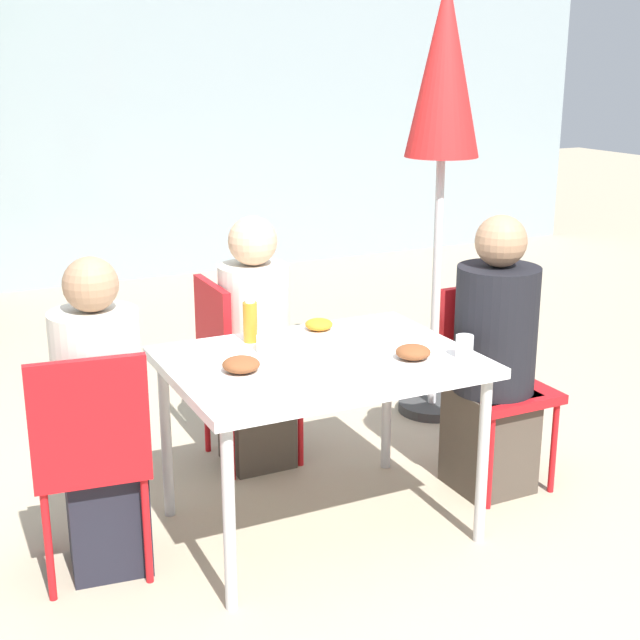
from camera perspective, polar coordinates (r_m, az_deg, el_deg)
name	(u,v)px	position (r m, az deg, el deg)	size (l,w,h in m)	color
ground_plane	(320,527)	(3.73, 0.00, -13.10)	(24.00, 24.00, 0.00)	tan
building_facade	(71,102)	(7.67, -15.68, 13.31)	(10.00, 0.20, 3.00)	#89999E
dining_table	(320,373)	(3.45, 0.00, -3.40)	(1.16, 0.86, 0.73)	white
chair_left	(90,448)	(3.27, -14.52, -7.91)	(0.45, 0.45, 0.88)	red
person_left	(101,426)	(3.33, -13.83, -6.58)	(0.32, 0.32, 1.19)	black
chair_right	(491,369)	(4.00, 10.87, -3.10)	(0.40, 0.40, 0.88)	red
person_right	(493,364)	(3.90, 11.03, -2.77)	(0.35, 0.35, 1.22)	#473D33
chair_far	(235,357)	(4.10, -5.46, -2.39)	(0.40, 0.40, 0.88)	red
person_far	(255,349)	(4.07, -4.17, -1.87)	(0.32, 0.32, 1.17)	#473D33
closed_umbrella	(444,89)	(4.54, 7.92, 14.41)	(0.37, 0.37, 2.24)	#333333
plate_0	(241,369)	(3.24, -5.07, -3.11)	(0.25, 0.25, 0.07)	white
plate_1	(319,328)	(3.72, -0.07, -0.50)	(0.21, 0.21, 0.06)	white
plate_2	(413,356)	(3.39, 5.97, -2.30)	(0.24, 0.24, 0.07)	white
bottle	(250,321)	(3.60, -4.49, -0.07)	(0.06, 0.06, 0.18)	#B7751E
drinking_cup	(464,346)	(3.46, 9.23, -1.68)	(0.07, 0.07, 0.09)	white
salad_bowl	(280,343)	(3.50, -2.55, -1.50)	(0.19, 0.19, 0.06)	white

